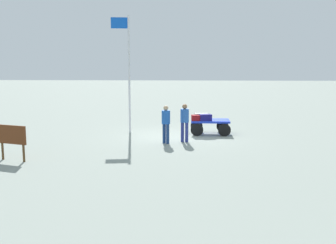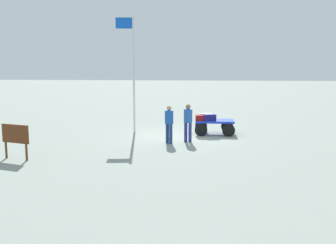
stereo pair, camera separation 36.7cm
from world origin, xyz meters
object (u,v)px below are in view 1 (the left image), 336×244
(luggage_cart, at_px, (210,124))
(worker_trailing, at_px, (185,120))
(suitcase_olive, at_px, (201,116))
(suitcase_navy, at_px, (205,117))
(signboard, at_px, (12,137))
(flagpole, at_px, (127,66))
(worker_lead, at_px, (166,121))
(suitcase_tan, at_px, (198,118))

(luggage_cart, bearing_deg, worker_trailing, 59.02)
(suitcase_olive, relative_size, worker_trailing, 0.41)
(suitcase_navy, height_order, signboard, signboard)
(suitcase_navy, distance_m, worker_trailing, 1.97)
(flagpole, bearing_deg, suitcase_olive, 177.72)
(suitcase_navy, bearing_deg, luggage_cart, -128.94)
(worker_trailing, distance_m, flagpole, 4.23)
(flagpole, height_order, signboard, flagpole)
(suitcase_navy, relative_size, flagpole, 0.11)
(luggage_cart, xyz_separation_m, suitcase_navy, (0.23, 0.29, 0.36))
(worker_lead, relative_size, flagpole, 0.29)
(suitcase_tan, distance_m, worker_lead, 2.52)
(worker_trailing, bearing_deg, suitcase_olive, -110.80)
(suitcase_olive, height_order, flagpole, flagpole)
(suitcase_navy, height_order, flagpole, flagpole)
(worker_lead, height_order, worker_trailing, worker_trailing)
(suitcase_tan, bearing_deg, flagpole, -8.25)
(suitcase_olive, height_order, suitcase_tan, suitcase_olive)
(worker_lead, height_order, flagpole, flagpole)
(suitcase_olive, bearing_deg, worker_trailing, 69.20)
(suitcase_olive, xyz_separation_m, worker_lead, (1.58, 2.43, 0.12))
(suitcase_olive, relative_size, worker_lead, 0.42)
(luggage_cart, bearing_deg, suitcase_tan, 25.33)
(suitcase_tan, relative_size, flagpole, 0.11)
(suitcase_navy, bearing_deg, suitcase_tan, -1.84)
(luggage_cart, relative_size, suitcase_tan, 2.96)
(suitcase_navy, bearing_deg, suitcase_olive, -63.69)
(suitcase_olive, height_order, signboard, signboard)
(luggage_cart, xyz_separation_m, flagpole, (3.99, -0.22, 2.77))
(luggage_cart, xyz_separation_m, suitcase_tan, (0.58, 0.27, 0.34))
(suitcase_olive, bearing_deg, luggage_cart, 169.28)
(flagpole, bearing_deg, luggage_cart, 176.84)
(suitcase_olive, distance_m, signboard, 8.83)
(suitcase_olive, relative_size, suitcase_navy, 1.08)
(suitcase_olive, bearing_deg, suitcase_navy, 116.31)
(luggage_cart, height_order, suitcase_navy, suitcase_navy)
(luggage_cart, distance_m, flagpole, 4.87)
(luggage_cart, height_order, suitcase_tan, suitcase_tan)
(suitcase_olive, distance_m, suitcase_navy, 0.40)
(worker_trailing, relative_size, flagpole, 0.29)
(worker_lead, xyz_separation_m, signboard, (5.19, 3.24, -0.12))
(luggage_cart, distance_m, signboard, 9.11)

